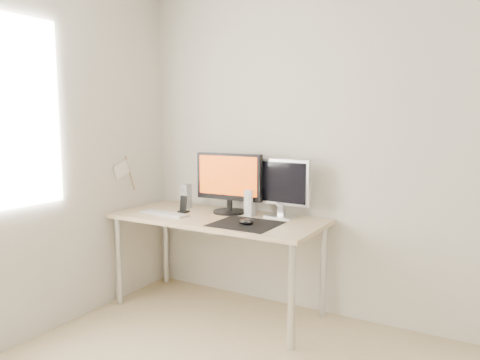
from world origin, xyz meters
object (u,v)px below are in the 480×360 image
at_px(desk, 217,227).
at_px(speaker_right, 250,203).
at_px(mouse, 246,222).
at_px(keyboard, 164,214).
at_px(main_monitor, 229,181).
at_px(second_monitor, 282,185).
at_px(speaker_left, 186,196).
at_px(phone_dock, 183,207).

distance_m(desk, speaker_right, 0.31).
distance_m(mouse, keyboard, 0.72).
bearing_deg(main_monitor, speaker_right, -1.60).
relative_size(mouse, keyboard, 0.27).
bearing_deg(second_monitor, speaker_left, -174.65).
distance_m(desk, keyboard, 0.43).
relative_size(desk, second_monitor, 3.54).
xyz_separation_m(desk, main_monitor, (0.00, 0.16, 0.33)).
distance_m(mouse, phone_dock, 0.65).
xyz_separation_m(second_monitor, speaker_right, (-0.23, -0.07, -0.14)).
distance_m(mouse, speaker_right, 0.33).
height_order(main_monitor, speaker_left, main_monitor).
xyz_separation_m(mouse, main_monitor, (-0.32, 0.30, 0.23)).
distance_m(main_monitor, speaker_left, 0.43).
height_order(desk, speaker_right, speaker_right).
distance_m(main_monitor, second_monitor, 0.42).
bearing_deg(mouse, second_monitor, 75.08).
relative_size(speaker_right, keyboard, 0.47).
bearing_deg(main_monitor, mouse, -43.18).
height_order(mouse, speaker_right, speaker_right).
xyz_separation_m(second_monitor, keyboard, (-0.82, -0.37, -0.23)).
bearing_deg(speaker_right, mouse, -65.67).
distance_m(second_monitor, keyboard, 0.93).
bearing_deg(desk, second_monitor, 28.17).
bearing_deg(desk, speaker_left, 159.60).
bearing_deg(keyboard, phone_dock, 59.72).
distance_m(mouse, desk, 0.37).
height_order(main_monitor, second_monitor, main_monitor).
height_order(desk, main_monitor, main_monitor).
bearing_deg(main_monitor, second_monitor, 8.76).
height_order(second_monitor, speaker_right, second_monitor).
bearing_deg(desk, keyboard, -160.05).
height_order(speaker_left, phone_dock, speaker_left).
distance_m(desk, phone_dock, 0.33).
xyz_separation_m(second_monitor, phone_dock, (-0.74, -0.23, -0.20)).
height_order(mouse, phone_dock, phone_dock).
relative_size(second_monitor, speaker_left, 2.26).
bearing_deg(phone_dock, second_monitor, 17.30).
relative_size(speaker_left, keyboard, 0.47).
height_order(mouse, desk, mouse).
height_order(main_monitor, speaker_right, main_monitor).
xyz_separation_m(speaker_left, keyboard, (0.01, -0.29, -0.09)).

